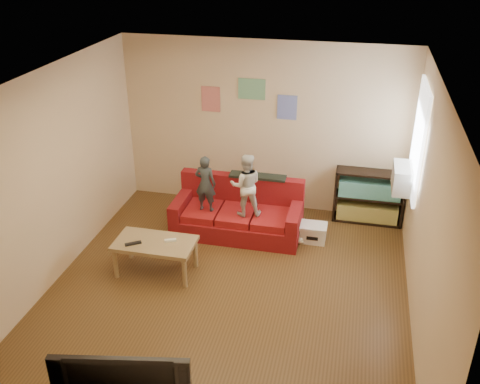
% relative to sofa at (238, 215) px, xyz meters
% --- Properties ---
extents(room_shell, '(4.52, 5.02, 2.72)m').
position_rel_sofa_xyz_m(room_shell, '(0.20, -1.55, 1.07)').
color(room_shell, brown).
rests_on(room_shell, ground).
extents(sofa, '(1.89, 0.87, 0.83)m').
position_rel_sofa_xyz_m(sofa, '(0.00, 0.00, 0.00)').
color(sofa, maroon).
rests_on(sofa, ground).
extents(child_a, '(0.32, 0.22, 0.86)m').
position_rel_sofa_xyz_m(child_a, '(-0.45, -0.16, 0.55)').
color(child_a, '#31393D').
rests_on(child_a, sofa).
extents(child_b, '(0.53, 0.46, 0.94)m').
position_rel_sofa_xyz_m(child_b, '(0.15, -0.16, 0.59)').
color(child_b, silver).
rests_on(child_b, sofa).
extents(coffee_table, '(1.05, 0.58, 0.47)m').
position_rel_sofa_xyz_m(coffee_table, '(-0.83, -1.29, 0.13)').
color(coffee_table, '#A28557').
rests_on(coffee_table, ground).
extents(remote, '(0.21, 0.16, 0.02)m').
position_rel_sofa_xyz_m(remote, '(-1.08, -1.41, 0.21)').
color(remote, black).
rests_on(remote, coffee_table).
extents(game_controller, '(0.16, 0.10, 0.03)m').
position_rel_sofa_xyz_m(game_controller, '(-0.63, -1.24, 0.21)').
color(game_controller, white).
rests_on(game_controller, coffee_table).
extents(bookshelf, '(1.05, 0.32, 0.84)m').
position_rel_sofa_xyz_m(bookshelf, '(1.90, 0.75, 0.10)').
color(bookshelf, black).
rests_on(bookshelf, ground).
extents(window, '(0.04, 1.08, 1.48)m').
position_rel_sofa_xyz_m(window, '(2.42, 0.10, 1.36)').
color(window, white).
rests_on(window, room_shell).
extents(ac_unit, '(0.28, 0.55, 0.35)m').
position_rel_sofa_xyz_m(ac_unit, '(2.30, 0.10, 0.80)').
color(ac_unit, '#B7B2A3').
rests_on(ac_unit, window).
extents(artwork_left, '(0.30, 0.01, 0.40)m').
position_rel_sofa_xyz_m(artwork_left, '(-0.65, 0.93, 1.47)').
color(artwork_left, '#D87266').
rests_on(artwork_left, room_shell).
extents(artwork_center, '(0.42, 0.01, 0.32)m').
position_rel_sofa_xyz_m(artwork_center, '(-0.00, 0.93, 1.67)').
color(artwork_center, '#72B27F').
rests_on(artwork_center, room_shell).
extents(artwork_right, '(0.30, 0.01, 0.38)m').
position_rel_sofa_xyz_m(artwork_right, '(0.55, 0.93, 1.42)').
color(artwork_right, '#727FCC').
rests_on(artwork_right, room_shell).
extents(file_box, '(0.39, 0.30, 0.27)m').
position_rel_sofa_xyz_m(file_box, '(1.14, -0.04, -0.14)').
color(file_box, white).
rests_on(file_box, ground).
extents(television, '(1.18, 0.37, 0.67)m').
position_rel_sofa_xyz_m(television, '(-0.12, -3.80, 0.46)').
color(television, black).
rests_on(television, tv_stand).
extents(tissue, '(0.13, 0.13, 0.11)m').
position_rel_sofa_xyz_m(tissue, '(0.96, -0.16, -0.23)').
color(tissue, white).
rests_on(tissue, ground).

